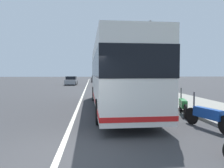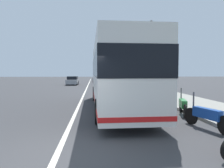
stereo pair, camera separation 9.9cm
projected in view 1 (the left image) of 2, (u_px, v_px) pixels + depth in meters
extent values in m
plane|color=#38383A|center=(59.00, 156.00, 5.17)|extent=(220.00, 220.00, 0.00)
cube|color=gray|center=(178.00, 99.00, 15.79)|extent=(110.00, 3.60, 0.14)
cube|color=silver|center=(80.00, 101.00, 15.11)|extent=(110.00, 0.16, 0.01)
cube|color=silver|center=(116.00, 74.00, 11.96)|extent=(11.33, 2.57, 3.18)
cube|color=black|center=(116.00, 67.00, 11.94)|extent=(11.37, 2.61, 1.04)
cube|color=red|center=(116.00, 98.00, 12.03)|extent=(11.36, 2.60, 0.16)
cylinder|color=black|center=(94.00, 94.00, 15.50)|extent=(1.00, 0.31, 1.00)
cylinder|color=black|center=(125.00, 93.00, 15.74)|extent=(1.00, 0.31, 1.00)
cylinder|color=black|center=(99.00, 111.00, 8.33)|extent=(1.00, 0.31, 1.00)
cylinder|color=black|center=(155.00, 110.00, 8.57)|extent=(1.00, 0.31, 1.00)
cylinder|color=black|center=(192.00, 116.00, 8.33)|extent=(0.65, 0.25, 0.65)
cube|color=#1947A5|center=(208.00, 113.00, 7.56)|extent=(1.23, 0.55, 0.35)
cylinder|color=#4C4C51|center=(194.00, 101.00, 8.18)|extent=(0.06, 0.06, 0.70)
cylinder|color=black|center=(181.00, 106.00, 10.89)|extent=(0.63, 0.25, 0.63)
cylinder|color=black|center=(185.00, 111.00, 9.36)|extent=(0.63, 0.25, 0.63)
cube|color=#338C3F|center=(183.00, 103.00, 10.11)|extent=(1.19, 0.55, 0.36)
cylinder|color=#4C4C51|center=(181.00, 95.00, 10.74)|extent=(0.06, 0.06, 0.70)
cube|color=black|center=(96.00, 79.00, 46.81)|extent=(4.49, 2.14, 0.83)
cube|color=black|center=(96.00, 76.00, 46.48)|extent=(2.25, 1.82, 0.55)
cylinder|color=black|center=(93.00, 80.00, 48.24)|extent=(0.65, 0.27, 0.64)
cylinder|color=black|center=(100.00, 80.00, 48.27)|extent=(0.65, 0.27, 0.64)
cylinder|color=black|center=(92.00, 81.00, 45.37)|extent=(0.65, 0.27, 0.64)
cylinder|color=black|center=(100.00, 81.00, 45.40)|extent=(0.65, 0.27, 0.64)
cube|color=gray|center=(104.00, 83.00, 31.85)|extent=(4.30, 1.79, 0.75)
cube|color=black|center=(104.00, 78.00, 31.83)|extent=(2.22, 1.64, 0.57)
cylinder|color=black|center=(98.00, 84.00, 33.19)|extent=(0.64, 0.22, 0.64)
cylinder|color=black|center=(108.00, 84.00, 33.34)|extent=(0.64, 0.22, 0.64)
cylinder|color=black|center=(98.00, 85.00, 30.38)|extent=(0.64, 0.22, 0.64)
cylinder|color=black|center=(110.00, 85.00, 30.52)|extent=(0.64, 0.22, 0.64)
cube|color=gray|center=(71.00, 82.00, 35.83)|extent=(4.42, 1.82, 0.73)
cube|color=black|center=(71.00, 78.00, 35.89)|extent=(2.30, 1.65, 0.53)
cylinder|color=black|center=(75.00, 83.00, 34.46)|extent=(0.64, 0.23, 0.64)
cylinder|color=black|center=(65.00, 83.00, 34.34)|extent=(0.64, 0.23, 0.64)
cylinder|color=black|center=(77.00, 83.00, 37.35)|extent=(0.64, 0.23, 0.64)
cylinder|color=black|center=(68.00, 83.00, 37.22)|extent=(0.64, 0.23, 0.64)
cylinder|color=slate|center=(150.00, 56.00, 22.74)|extent=(0.21, 0.21, 7.54)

